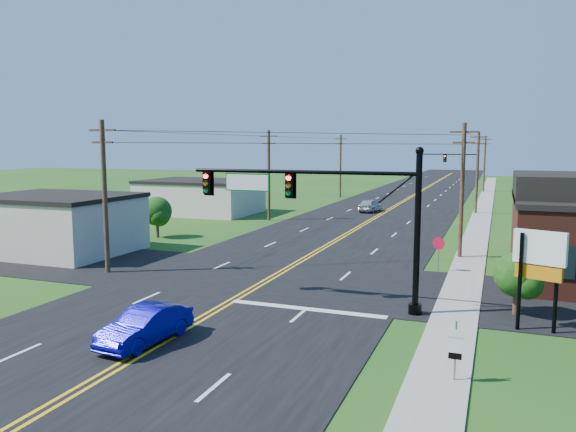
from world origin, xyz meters
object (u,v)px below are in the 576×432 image
at_px(blue_car, 145,326).
at_px(stop_sign, 439,247).
at_px(signal_mast_main, 321,206).
at_px(route_sign, 455,347).
at_px(signal_mast_far, 451,163).

relative_size(blue_car, stop_sign, 1.95).
height_order(signal_mast_main, stop_sign, signal_mast_main).
height_order(route_sign, stop_sign, stop_sign).
height_order(signal_mast_far, stop_sign, signal_mast_far).
bearing_deg(signal_mast_main, stop_sign, 63.10).
xyz_separation_m(signal_mast_far, route_sign, (6.56, -78.88, -3.36)).
xyz_separation_m(blue_car, route_sign, (11.32, 0.49, 0.49)).
xyz_separation_m(signal_mast_main, route_sign, (6.66, -6.88, -3.57)).
height_order(signal_mast_main, signal_mast_far, same).
bearing_deg(signal_mast_far, blue_car, -93.43).
xyz_separation_m(signal_mast_far, stop_sign, (4.46, -63.02, -3.00)).
height_order(signal_mast_far, route_sign, signal_mast_far).
distance_m(signal_mast_far, route_sign, 79.23).
xyz_separation_m(signal_mast_main, stop_sign, (4.56, 8.98, -3.20)).
relative_size(signal_mast_main, blue_car, 2.70).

